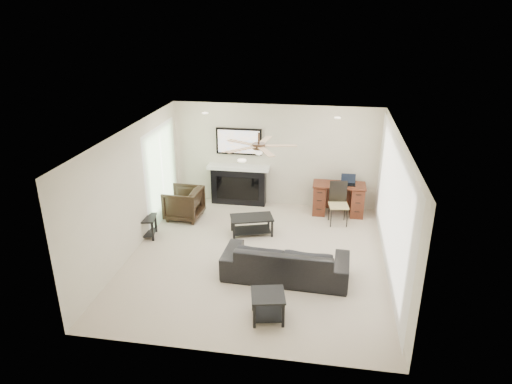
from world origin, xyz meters
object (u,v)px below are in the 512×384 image
sofa (286,261)px  desk (338,199)px  armchair (184,203)px  coffee_table (252,225)px  fireplace_unit (238,167)px

sofa → desk: size_ratio=1.85×
sofa → armchair: armchair is taller
desk → coffee_table: bearing=-143.6°
sofa → desk: bearing=-105.4°
armchair → coffee_table: 1.79m
sofa → fireplace_unit: (-1.51, 3.20, 0.62)m
armchair → fireplace_unit: 1.62m
coffee_table → desk: size_ratio=0.74×
sofa → fireplace_unit: bearing=-62.4°
fireplace_unit → desk: (2.45, -0.23, -0.57)m
armchair → coffee_table: armchair is taller
coffee_table → fireplace_unit: fireplace_unit is taller
armchair → desk: size_ratio=0.66×
armchair → desk: desk is taller
coffee_table → desk: 2.30m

